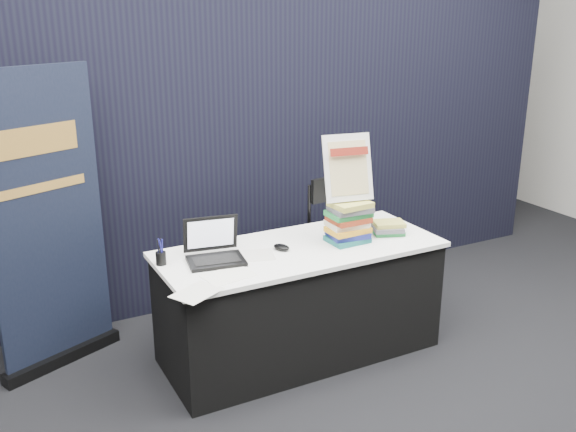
{
  "coord_description": "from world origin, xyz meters",
  "views": [
    {
      "loc": [
        -1.83,
        -2.75,
        2.2
      ],
      "look_at": [
        -0.09,
        0.55,
        0.97
      ],
      "focal_mm": 40.0,
      "sensor_mm": 36.0,
      "label": 1
    }
  ],
  "objects_px": {
    "stacking_chair": "(348,242)",
    "pullup_banner": "(49,240)",
    "book_stack_short": "(388,228)",
    "display_table": "(300,301)",
    "info_sign": "(348,168)",
    "book_stack_tall": "(349,222)",
    "laptop": "(213,251)"
  },
  "relations": [
    {
      "from": "stacking_chair",
      "to": "pullup_banner",
      "type": "bearing_deg",
      "value": 162.37
    },
    {
      "from": "pullup_banner",
      "to": "book_stack_short",
      "type": "bearing_deg",
      "value": -41.17
    },
    {
      "from": "display_table",
      "to": "info_sign",
      "type": "bearing_deg",
      "value": -4.62
    },
    {
      "from": "display_table",
      "to": "info_sign",
      "type": "relative_size",
      "value": 4.17
    },
    {
      "from": "info_sign",
      "to": "book_stack_tall",
      "type": "bearing_deg",
      "value": -80.52
    },
    {
      "from": "info_sign",
      "to": "stacking_chair",
      "type": "distance_m",
      "value": 0.78
    },
    {
      "from": "display_table",
      "to": "book_stack_short",
      "type": "bearing_deg",
      "value": -5.35
    },
    {
      "from": "display_table",
      "to": "book_stack_short",
      "type": "distance_m",
      "value": 0.76
    },
    {
      "from": "laptop",
      "to": "pullup_banner",
      "type": "relative_size",
      "value": 0.19
    },
    {
      "from": "book_stack_tall",
      "to": "book_stack_short",
      "type": "height_order",
      "value": "book_stack_tall"
    },
    {
      "from": "book_stack_tall",
      "to": "book_stack_short",
      "type": "bearing_deg",
      "value": -0.43
    },
    {
      "from": "display_table",
      "to": "info_sign",
      "type": "distance_m",
      "value": 0.91
    },
    {
      "from": "laptop",
      "to": "pullup_banner",
      "type": "xyz_separation_m",
      "value": [
        -0.85,
        0.57,
        0.02
      ]
    },
    {
      "from": "laptop",
      "to": "pullup_banner",
      "type": "bearing_deg",
      "value": 155.58
    },
    {
      "from": "stacking_chair",
      "to": "book_stack_short",
      "type": "bearing_deg",
      "value": -90.42
    },
    {
      "from": "info_sign",
      "to": "display_table",
      "type": "bearing_deg",
      "value": -175.14
    },
    {
      "from": "display_table",
      "to": "stacking_chair",
      "type": "xyz_separation_m",
      "value": [
        0.57,
        0.32,
        0.2
      ]
    },
    {
      "from": "display_table",
      "to": "pullup_banner",
      "type": "distance_m",
      "value": 1.61
    },
    {
      "from": "display_table",
      "to": "book_stack_short",
      "type": "height_order",
      "value": "book_stack_short"
    },
    {
      "from": "display_table",
      "to": "pullup_banner",
      "type": "height_order",
      "value": "pullup_banner"
    },
    {
      "from": "laptop",
      "to": "info_sign",
      "type": "bearing_deg",
      "value": 4.6
    },
    {
      "from": "display_table",
      "to": "stacking_chair",
      "type": "relative_size",
      "value": 1.75
    },
    {
      "from": "display_table",
      "to": "book_stack_tall",
      "type": "xyz_separation_m",
      "value": [
        0.32,
        -0.06,
        0.51
      ]
    },
    {
      "from": "laptop",
      "to": "info_sign",
      "type": "distance_m",
      "value": 0.98
    },
    {
      "from": "book_stack_short",
      "to": "info_sign",
      "type": "relative_size",
      "value": 0.56
    },
    {
      "from": "laptop",
      "to": "book_stack_short",
      "type": "relative_size",
      "value": 1.5
    },
    {
      "from": "display_table",
      "to": "book_stack_tall",
      "type": "distance_m",
      "value": 0.61
    },
    {
      "from": "book_stack_tall",
      "to": "info_sign",
      "type": "bearing_deg",
      "value": 90.0
    },
    {
      "from": "display_table",
      "to": "laptop",
      "type": "xyz_separation_m",
      "value": [
        -0.56,
        0.05,
        0.43
      ]
    },
    {
      "from": "book_stack_tall",
      "to": "stacking_chair",
      "type": "height_order",
      "value": "stacking_chair"
    },
    {
      "from": "info_sign",
      "to": "book_stack_short",
      "type": "bearing_deg",
      "value": 3.36
    },
    {
      "from": "book_stack_short",
      "to": "info_sign",
      "type": "bearing_deg",
      "value": 173.88
    }
  ]
}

